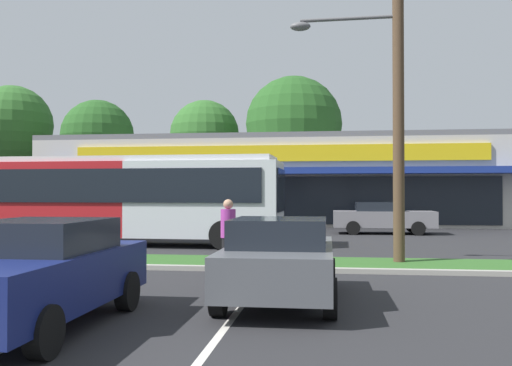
{
  "coord_description": "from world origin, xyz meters",
  "views": [
    {
      "loc": [
        4.13,
        -0.86,
        1.94
      ],
      "look_at": [
        1.68,
        18.1,
        2.27
      ],
      "focal_mm": 39.22,
      "sensor_mm": 36.0,
      "label": 1
    }
  ],
  "objects_px": {
    "car_2": "(383,217)",
    "pedestrian_near_bench": "(228,236)",
    "utility_pole": "(392,80)",
    "car_0": "(35,273)",
    "city_bus": "(120,197)",
    "car_1": "(280,259)"
  },
  "relations": [
    {
      "from": "car_0",
      "to": "car_1",
      "type": "xyz_separation_m",
      "value": [
        3.32,
        2.34,
        -0.03
      ]
    },
    {
      "from": "utility_pole",
      "to": "car_1",
      "type": "xyz_separation_m",
      "value": [
        -2.55,
        -5.24,
        -4.18
      ]
    },
    {
      "from": "city_bus",
      "to": "car_1",
      "type": "relative_size",
      "value": 2.9
    },
    {
      "from": "car_1",
      "to": "car_2",
      "type": "relative_size",
      "value": 0.89
    },
    {
      "from": "utility_pole",
      "to": "car_0",
      "type": "height_order",
      "value": "utility_pole"
    },
    {
      "from": "car_2",
      "to": "car_0",
      "type": "bearing_deg",
      "value": -109.22
    },
    {
      "from": "car_0",
      "to": "car_2",
      "type": "distance_m",
      "value": 20.39
    },
    {
      "from": "city_bus",
      "to": "pedestrian_near_bench",
      "type": "relative_size",
      "value": 6.79
    },
    {
      "from": "pedestrian_near_bench",
      "to": "utility_pole",
      "type": "bearing_deg",
      "value": 73.63
    },
    {
      "from": "city_bus",
      "to": "car_2",
      "type": "distance_m",
      "value": 12.33
    },
    {
      "from": "car_2",
      "to": "pedestrian_near_bench",
      "type": "bearing_deg",
      "value": -109.89
    },
    {
      "from": "utility_pole",
      "to": "pedestrian_near_bench",
      "type": "xyz_separation_m",
      "value": [
        -4.08,
        -1.94,
        -4.05
      ]
    },
    {
      "from": "utility_pole",
      "to": "pedestrian_near_bench",
      "type": "height_order",
      "value": "utility_pole"
    },
    {
      "from": "car_1",
      "to": "pedestrian_near_bench",
      "type": "relative_size",
      "value": 2.34
    },
    {
      "from": "utility_pole",
      "to": "car_2",
      "type": "bearing_deg",
      "value": 85.84
    },
    {
      "from": "city_bus",
      "to": "car_0",
      "type": "relative_size",
      "value": 2.76
    },
    {
      "from": "utility_pole",
      "to": "city_bus",
      "type": "bearing_deg",
      "value": 152.71
    },
    {
      "from": "utility_pole",
      "to": "car_0",
      "type": "xyz_separation_m",
      "value": [
        -5.86,
        -7.58,
        -4.15
      ]
    },
    {
      "from": "car_0",
      "to": "pedestrian_near_bench",
      "type": "relative_size",
      "value": 2.46
    },
    {
      "from": "car_1",
      "to": "utility_pole",
      "type": "bearing_deg",
      "value": -25.92
    },
    {
      "from": "utility_pole",
      "to": "car_1",
      "type": "bearing_deg",
      "value": -115.92
    },
    {
      "from": "car_1",
      "to": "city_bus",
      "type": "bearing_deg",
      "value": 34.11
    }
  ]
}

